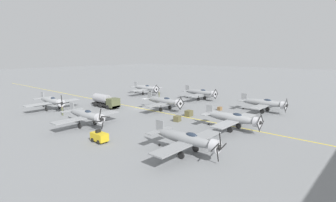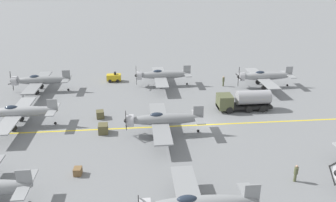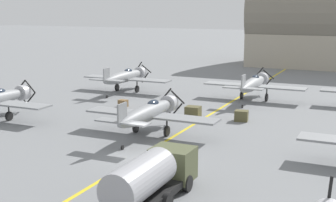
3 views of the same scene
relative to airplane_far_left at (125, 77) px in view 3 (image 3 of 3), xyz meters
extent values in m
plane|color=slate|center=(14.39, -22.99, -2.01)|extent=(400.00, 400.00, 0.00)
cube|color=yellow|center=(14.39, -22.99, -2.01)|extent=(0.30, 160.00, 0.01)
ellipsoid|color=gray|center=(0.00, -0.41, 0.04)|extent=(1.50, 9.50, 1.42)
cylinder|color=#B7B7BC|center=(0.00, 4.04, 0.04)|extent=(1.57, 0.90, 1.58)
ellipsoid|color=#232D3D|center=(0.00, 0.73, 0.60)|extent=(0.80, 1.70, 0.76)
cube|color=gray|center=(0.00, 0.35, -0.30)|extent=(12.00, 2.10, 0.16)
cube|color=gray|center=(0.00, -4.50, 0.19)|extent=(4.40, 1.10, 0.12)
cube|color=gray|center=(0.00, -4.50, 0.84)|extent=(0.14, 1.30, 1.60)
sphere|color=black|center=(0.00, 4.54, 0.04)|extent=(0.56, 0.56, 0.56)
cube|color=black|center=(0.71, 4.54, 0.55)|extent=(1.51, 0.06, 1.13)
cube|color=black|center=(-0.51, 4.54, 0.75)|extent=(1.13, 0.06, 1.51)
cube|color=black|center=(-0.71, 4.54, -0.47)|extent=(1.51, 0.06, 1.13)
cube|color=black|center=(0.51, 4.54, -0.67)|extent=(1.13, 0.06, 1.51)
cylinder|color=black|center=(-1.50, 0.35, -0.93)|extent=(0.14, 0.14, 1.26)
cylinder|color=black|center=(-1.50, 0.35, -1.56)|extent=(0.22, 0.90, 0.90)
cylinder|color=black|center=(1.50, 0.35, -0.93)|extent=(0.14, 0.14, 1.26)
cylinder|color=black|center=(1.50, 0.35, -1.56)|extent=(0.22, 0.90, 0.90)
cylinder|color=black|center=(0.00, -4.56, -1.83)|extent=(0.12, 0.36, 0.36)
cylinder|color=#B7B7BC|center=(-3.91, -14.69, 0.04)|extent=(1.58, 0.90, 1.58)
sphere|color=black|center=(-3.91, -14.19, 0.04)|extent=(0.56, 0.56, 0.56)
cube|color=black|center=(-3.29, -14.19, 0.65)|extent=(1.34, 0.06, 1.33)
cube|color=black|center=(-4.53, -14.19, 0.66)|extent=(1.33, 0.06, 1.34)
cube|color=black|center=(-4.53, -14.19, -0.58)|extent=(1.34, 0.06, 1.33)
cube|color=black|center=(-3.30, -14.19, -0.58)|extent=(1.33, 0.06, 1.34)
cylinder|color=black|center=(-2.41, -18.38, -0.93)|extent=(0.14, 0.14, 1.26)
cylinder|color=black|center=(-2.41, -18.38, -1.56)|extent=(0.22, 0.90, 0.90)
ellipsoid|color=gray|center=(12.35, -17.84, 0.04)|extent=(1.50, 9.50, 1.42)
cylinder|color=#B7B7BC|center=(12.35, -13.39, 0.04)|extent=(1.58, 0.90, 1.58)
ellipsoid|color=#232D3D|center=(12.35, -16.70, 0.60)|extent=(0.80, 1.70, 0.76)
cube|color=gray|center=(12.35, -17.08, -0.30)|extent=(12.00, 2.10, 0.16)
cube|color=gray|center=(12.35, -21.93, 0.19)|extent=(4.40, 1.10, 0.12)
cube|color=gray|center=(12.35, -21.93, 0.84)|extent=(0.14, 1.30, 1.60)
sphere|color=black|center=(12.35, -12.89, 0.04)|extent=(0.56, 0.56, 0.56)
cube|color=black|center=(11.68, -12.89, -0.52)|extent=(1.43, 0.06, 1.23)
cube|color=black|center=(12.91, -12.89, -0.63)|extent=(1.23, 0.06, 1.43)
cube|color=black|center=(13.02, -12.89, 0.60)|extent=(1.43, 0.06, 1.23)
cube|color=black|center=(11.79, -12.89, 0.71)|extent=(1.23, 0.06, 1.43)
cylinder|color=black|center=(10.85, -17.08, -0.93)|extent=(0.14, 0.14, 1.26)
cylinder|color=black|center=(10.85, -17.08, -1.56)|extent=(0.22, 0.90, 0.90)
cylinder|color=black|center=(13.85, -17.08, -0.93)|extent=(0.14, 0.14, 1.26)
cylinder|color=black|center=(13.85, -17.08, -1.56)|extent=(0.22, 0.90, 0.90)
cylinder|color=black|center=(12.35, -21.99, -1.83)|extent=(0.12, 0.36, 0.36)
ellipsoid|color=gray|center=(16.52, 0.91, 0.04)|extent=(1.50, 9.50, 1.42)
cylinder|color=#B7B7BC|center=(16.52, 5.36, 0.04)|extent=(1.58, 0.90, 1.58)
ellipsoid|color=#232D3D|center=(16.52, 2.05, 0.60)|extent=(0.80, 1.70, 0.76)
cube|color=gray|center=(16.52, 1.67, -0.30)|extent=(12.00, 2.10, 0.16)
cube|color=gray|center=(16.52, -3.18, 0.19)|extent=(4.40, 1.10, 0.12)
cube|color=gray|center=(16.52, -3.18, 0.84)|extent=(0.14, 1.30, 1.60)
sphere|color=black|center=(16.52, 5.86, 0.04)|extent=(0.56, 0.56, 0.56)
cube|color=black|center=(17.06, 5.86, -0.65)|extent=(1.19, 0.06, 1.47)
cube|color=black|center=(17.21, 5.86, 0.58)|extent=(1.47, 0.06, 1.19)
cube|color=black|center=(15.98, 5.86, 0.73)|extent=(1.19, 0.06, 1.47)
cube|color=black|center=(15.83, 5.86, -0.50)|extent=(1.47, 0.06, 1.19)
cylinder|color=black|center=(15.02, 1.67, -0.93)|extent=(0.14, 0.14, 1.26)
cylinder|color=black|center=(15.02, 1.67, -1.56)|extent=(0.22, 0.90, 0.90)
cylinder|color=black|center=(18.02, 1.67, -0.93)|extent=(0.14, 0.14, 1.26)
cylinder|color=black|center=(18.02, 1.67, -1.56)|extent=(0.22, 0.90, 0.90)
cylinder|color=black|center=(16.52, -3.24, -1.83)|extent=(0.12, 0.36, 0.36)
cube|color=black|center=(28.46, -32.12, 0.91)|extent=(0.24, 0.06, 1.76)
cube|color=black|center=(18.91, -30.09, -1.39)|extent=(2.25, 8.00, 0.40)
cube|color=#515638|center=(18.91, -27.13, -0.59)|extent=(2.50, 2.08, 2.00)
cylinder|color=#9E9EA3|center=(18.91, -31.41, -0.09)|extent=(2.10, 4.96, 2.10)
cylinder|color=black|center=(17.73, -27.61, -1.51)|extent=(0.30, 1.00, 1.00)
cylinder|color=black|center=(20.10, -27.61, -1.51)|extent=(0.30, 1.00, 1.00)
cylinder|color=black|center=(17.73, -30.49, -1.51)|extent=(0.30, 1.00, 1.00)
cylinder|color=black|center=(20.10, -30.49, -1.51)|extent=(0.30, 1.00, 1.00)
cube|color=brown|center=(18.07, -9.09, -1.49)|extent=(1.39, 1.21, 1.04)
cube|color=brown|center=(4.33, -8.10, -1.63)|extent=(0.97, 0.82, 0.77)
cube|color=brown|center=(13.37, -9.91, -1.42)|extent=(1.46, 1.24, 1.19)
camera|label=1|loc=(54.76, 20.55, 10.34)|focal=28.00mm
camera|label=2|loc=(-24.59, -14.44, 17.35)|focal=35.00mm
camera|label=3|loc=(30.06, -51.96, 8.75)|focal=50.00mm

